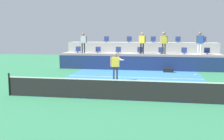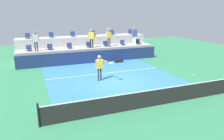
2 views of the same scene
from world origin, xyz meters
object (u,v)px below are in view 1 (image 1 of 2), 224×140
object	(u,v)px
equipment_bag	(168,70)
stadium_chair_lower_center	(140,51)
stadium_chair_upper_mid_left	(129,40)
stadium_chair_lower_left	(98,50)
spectator_in_white	(200,41)
stadium_chair_upper_far_right	(204,40)
stadium_chair_lower_far_right	(207,52)
stadium_chair_upper_left	(106,40)
stadium_chair_lower_right	(184,51)
stadium_chair_upper_mid_right	(153,40)
stadium_chair_lower_mid_left	(118,51)
stadium_chair_lower_mid_right	(161,51)
spectator_with_hat	(164,40)
tennis_ball	(196,75)
stadium_chair_upper_right	(178,40)
spectator_leaning_on_rail	(142,41)
stadium_chair_lower_far_left	(78,50)
tennis_player	(116,63)
spectator_in_grey	(83,41)
stadium_chair_upper_far_left	(84,40)

from	to	relation	value
equipment_bag	stadium_chair_lower_center	bearing A→B (deg)	139.50
stadium_chair_upper_mid_left	stadium_chair_lower_left	bearing A→B (deg)	-143.62
stadium_chair_lower_left	spectator_in_white	size ratio (longest dim) A/B	0.29
stadium_chair_lower_left	stadium_chair_upper_far_right	world-z (taller)	stadium_chair_upper_far_right
stadium_chair_lower_far_right	stadium_chair_upper_left	bearing A→B (deg)	168.06
stadium_chair_lower_right	stadium_chair_upper_mid_right	world-z (taller)	stadium_chair_upper_mid_right
stadium_chair_lower_mid_left	stadium_chair_lower_mid_right	bearing A→B (deg)	0.00
stadium_chair_lower_left	stadium_chair_lower_right	size ratio (longest dim) A/B	1.00
stadium_chair_lower_far_right	stadium_chair_upper_mid_left	bearing A→B (deg)	164.36
stadium_chair_lower_right	spectator_with_hat	size ratio (longest dim) A/B	0.30
stadium_chair_lower_mid_left	tennis_ball	distance (m)	11.68
stadium_chair_upper_mid_left	stadium_chair_upper_right	distance (m)	4.25
stadium_chair_upper_mid_right	spectator_leaning_on_rail	bearing A→B (deg)	-110.47
stadium_chair_lower_right	stadium_chair_upper_mid_right	size ratio (longest dim) A/B	1.00
stadium_chair_lower_far_left	stadium_chair_lower_left	xyz separation A→B (m)	(1.77, 0.00, 0.00)
stadium_chair_upper_left	tennis_ball	size ratio (longest dim) A/B	7.65
stadium_chair_lower_right	stadium_chair_lower_center	bearing A→B (deg)	180.00
stadium_chair_lower_left	stadium_chair_lower_right	world-z (taller)	same
stadium_chair_lower_far_left	stadium_chair_upper_mid_right	size ratio (longest dim) A/B	1.00
stadium_chair_upper_left	equipment_bag	bearing A→B (deg)	-34.41
tennis_player	spectator_with_hat	distance (m)	6.77
stadium_chair_upper_far_right	tennis_ball	xyz separation A→B (m)	(-2.01, -12.30, -1.21)
stadium_chair_upper_mid_left	spectator_with_hat	size ratio (longest dim) A/B	0.30
stadium_chair_upper_left	stadium_chair_lower_mid_left	bearing A→B (deg)	-52.55
stadium_chair_lower_far_left	tennis_ball	world-z (taller)	stadium_chair_lower_far_left
stadium_chair_lower_mid_right	spectator_leaning_on_rail	distance (m)	1.78
stadium_chair_lower_center	stadium_chair_lower_right	world-z (taller)	same
stadium_chair_lower_mid_right	stadium_chair_upper_mid_right	xyz separation A→B (m)	(-0.71, 1.80, 0.85)
stadium_chair_lower_far_right	tennis_player	distance (m)	8.96
stadium_chair_upper_mid_right	spectator_with_hat	size ratio (longest dim) A/B	0.30
spectator_in_grey	tennis_ball	distance (m)	12.95
spectator_leaning_on_rail	spectator_with_hat	world-z (taller)	spectator_with_hat
stadium_chair_lower_far_left	spectator_with_hat	xyz separation A→B (m)	(7.25, -0.38, 0.87)
stadium_chair_lower_far_left	tennis_player	size ratio (longest dim) A/B	0.29
stadium_chair_lower_left	spectator_leaning_on_rail	distance (m)	3.86
stadium_chair_lower_mid_left	stadium_chair_lower_far_right	bearing A→B (deg)	0.00
spectator_with_hat	spectator_in_white	bearing A→B (deg)	0.00
stadium_chair_upper_right	equipment_bag	world-z (taller)	stadium_chair_upper_right
stadium_chair_lower_mid_left	stadium_chair_upper_far_left	distance (m)	4.04
stadium_chair_lower_mid_left	spectator_in_grey	size ratio (longest dim) A/B	0.31
stadium_chair_lower_center	stadium_chair_upper_right	world-z (taller)	stadium_chair_upper_right
stadium_chair_lower_mid_left	stadium_chair_upper_mid_right	size ratio (longest dim) A/B	1.00
stadium_chair_upper_mid_right	equipment_bag	bearing A→B (deg)	-71.07
stadium_chair_upper_mid_right	spectator_in_grey	xyz separation A→B (m)	(-5.74, -2.18, -0.04)
stadium_chair_lower_center	stadium_chair_upper_far_right	world-z (taller)	stadium_chair_upper_far_right
stadium_chair_lower_mid_left	stadium_chair_lower_far_right	world-z (taller)	same
stadium_chair_lower_far_left	stadium_chair_upper_right	xyz separation A→B (m)	(8.46, 1.80, 0.85)
stadium_chair_lower_right	tennis_ball	bearing A→B (deg)	-91.53
stadium_chair_upper_left	equipment_bag	distance (m)	7.01
stadium_chair_lower_right	spectator_in_white	world-z (taller)	spectator_in_white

